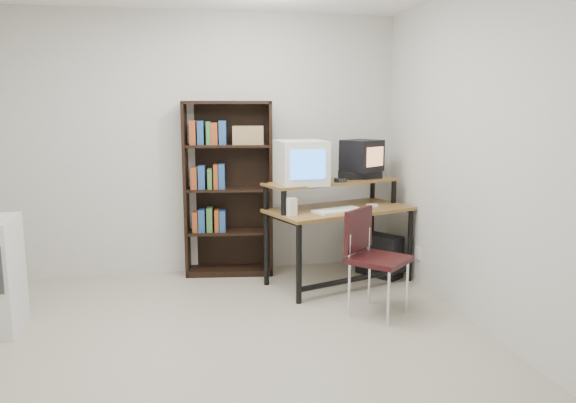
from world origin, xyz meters
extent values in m
cube|color=#B2AA94|center=(0.00, 0.00, -0.01)|extent=(4.00, 4.00, 0.01)
cube|color=beige|center=(0.00, 2.00, 1.30)|extent=(4.00, 0.01, 2.60)
cube|color=beige|center=(0.00, -2.00, 1.30)|extent=(4.00, 0.01, 2.60)
cube|color=beige|center=(2.00, 0.00, 1.30)|extent=(0.01, 4.00, 2.60)
cube|color=brown|center=(1.25, 1.32, 0.72)|extent=(1.49, 1.07, 0.03)
cube|color=brown|center=(1.21, 1.44, 0.97)|extent=(1.40, 0.82, 0.02)
cylinder|color=black|center=(0.75, 0.83, 0.36)|extent=(0.05, 0.05, 0.72)
cylinder|color=black|center=(1.94, 1.24, 0.36)|extent=(0.05, 0.05, 0.72)
cylinder|color=black|center=(0.56, 1.39, 0.49)|extent=(0.05, 0.05, 0.98)
cylinder|color=black|center=(1.75, 1.80, 0.49)|extent=(0.05, 0.05, 0.98)
cylinder|color=black|center=(1.35, 1.04, 0.12)|extent=(1.21, 0.46, 0.05)
cube|color=silver|center=(0.88, 1.34, 1.17)|extent=(0.46, 0.46, 0.41)
cube|color=#2D78F1|center=(0.89, 1.12, 1.17)|extent=(0.32, 0.04, 0.26)
cube|color=black|center=(1.54, 1.58, 1.01)|extent=(0.40, 0.32, 0.08)
cube|color=black|center=(1.55, 1.58, 1.20)|extent=(0.45, 0.44, 0.31)
cube|color=tan|center=(1.64, 1.44, 1.20)|extent=(0.21, 0.14, 0.19)
cylinder|color=#26262B|center=(1.26, 1.35, 0.99)|extent=(0.13, 0.13, 0.05)
cube|color=silver|center=(1.19, 1.15, 0.74)|extent=(0.51, 0.36, 0.03)
cube|color=black|center=(1.60, 1.33, 0.72)|extent=(0.24, 0.20, 0.01)
cube|color=white|center=(1.58, 1.33, 0.74)|extent=(0.11, 0.08, 0.03)
cube|color=silver|center=(0.73, 1.06, 0.80)|extent=(0.10, 0.10, 0.17)
cube|color=black|center=(1.72, 1.46, 0.21)|extent=(0.41, 0.49, 0.42)
cube|color=black|center=(1.33, 0.46, 0.46)|extent=(0.61, 0.61, 0.04)
cube|color=black|center=(1.20, 0.60, 0.69)|extent=(0.33, 0.30, 0.35)
cylinder|color=silver|center=(1.32, 0.21, 0.22)|extent=(0.02, 0.02, 0.44)
cylinder|color=silver|center=(1.58, 0.45, 0.22)|extent=(0.02, 0.02, 0.44)
cylinder|color=silver|center=(1.08, 0.47, 0.22)|extent=(0.02, 0.02, 0.44)
cylinder|color=silver|center=(1.34, 0.70, 0.22)|extent=(0.02, 0.02, 0.44)
cube|color=black|center=(-0.17, 1.89, 0.87)|extent=(0.07, 0.29, 1.74)
cube|color=black|center=(0.67, 1.77, 0.87)|extent=(0.07, 0.29, 1.74)
cube|color=black|center=(0.27, 1.96, 0.87)|extent=(0.86, 0.14, 1.74)
cube|color=black|center=(0.25, 1.83, 1.72)|extent=(0.90, 0.41, 0.03)
cube|color=black|center=(0.25, 1.83, 0.03)|extent=(0.90, 0.41, 0.06)
cube|color=black|center=(0.25, 1.83, 0.43)|extent=(0.84, 0.38, 0.03)
cube|color=black|center=(0.25, 1.83, 0.87)|extent=(0.84, 0.38, 0.02)
cube|color=black|center=(0.25, 1.83, 1.30)|extent=(0.84, 0.38, 0.02)
cube|color=olive|center=(0.45, 1.80, 1.41)|extent=(0.33, 0.25, 0.18)
cube|color=beige|center=(1.99, 1.15, 0.30)|extent=(0.02, 0.08, 0.12)
camera|label=1|loc=(-0.27, -3.71, 1.70)|focal=35.00mm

